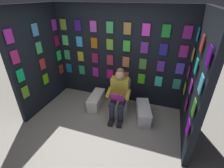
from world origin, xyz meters
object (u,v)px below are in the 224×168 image
Objects in this scene: person_reading at (119,94)px; comic_longbox_far at (143,112)px; toilet at (121,99)px; comic_longbox_near at (96,100)px.

person_reading is 0.73m from comic_longbox_far.
toilet is 0.35m from person_reading.
comic_longbox_far is at bearing -178.30° from person_reading.
toilet is 1.00× the size of comic_longbox_far.
toilet reaches higher than comic_longbox_far.
person_reading is at bearing 89.29° from toilet.
comic_longbox_far is (-0.58, -0.07, -0.43)m from person_reading.
toilet is 0.66m from comic_longbox_near.
comic_longbox_far is at bearing 170.38° from comic_longbox_near.
comic_longbox_near is 1.24m from comic_longbox_far.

